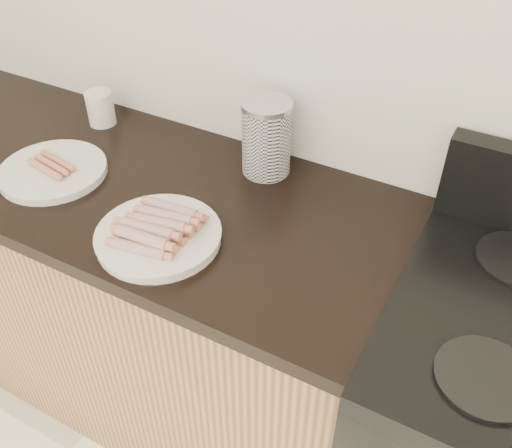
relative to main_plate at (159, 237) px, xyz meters
The scene contains 10 objects.
wall_back 0.62m from the main_plate, 75.59° to the left, with size 4.00×0.04×2.60m, color silver.
cabinet_base 0.77m from the main_plate, 165.40° to the left, with size 2.20×0.59×0.86m, color #B4764B.
counter_slab 0.60m from the main_plate, 165.40° to the left, with size 2.20×0.62×0.04m, color black.
burner_near_left 0.73m from the main_plate, ahead, with size 0.18×0.18×0.01m, color black.
main_plate is the anchor object (origin of this frame).
side_plate 0.41m from the main_plate, 168.54° to the left, with size 0.28×0.28×0.02m, color white.
hotdog_pile 0.03m from the main_plate, ahead, with size 0.12×0.18×0.05m.
plain_sausages 0.41m from the main_plate, 168.54° to the left, with size 0.12×0.08×0.02m.
canister 0.38m from the main_plate, 77.30° to the left, with size 0.13×0.13×0.20m.
mug 0.58m from the main_plate, 142.71° to the left, with size 0.08×0.08×0.10m, color white.
Camera 1 is at (0.54, 0.79, 1.76)m, focal length 40.00 mm.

